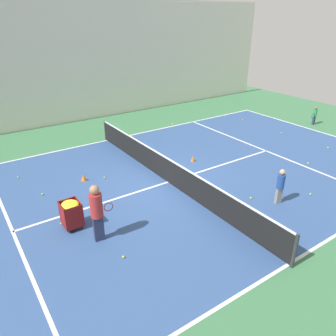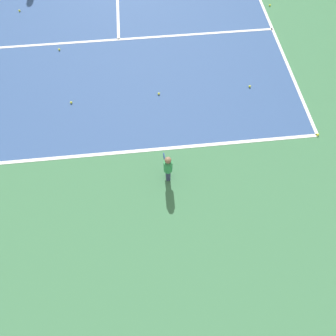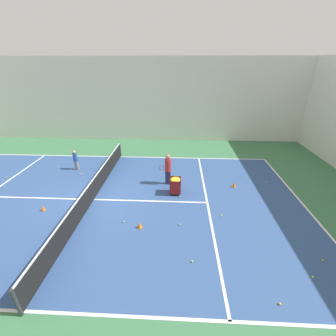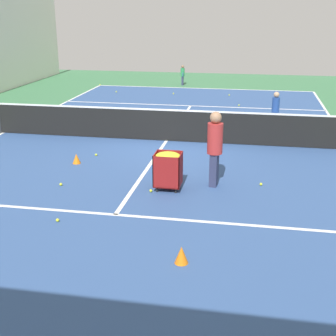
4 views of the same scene
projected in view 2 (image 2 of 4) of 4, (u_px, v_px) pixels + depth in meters
line_baseline_near at (122, 152)px, 7.33m from camera, size 11.34×0.10×0.00m
line_service_near at (119, 39)px, 9.41m from camera, size 11.34×0.10×0.00m
player_near_baseline at (168, 167)px, 6.44m from camera, size 0.23×0.54×1.09m
tennis_ball_3 at (19, 11)px, 10.10m from camera, size 0.07×0.07×0.07m
tennis_ball_4 at (59, 49)px, 9.14m from camera, size 0.07×0.07×0.07m
tennis_ball_7 at (270, 5)px, 10.25m from camera, size 0.07×0.07×0.07m
tennis_ball_8 at (250, 86)px, 8.38m from camera, size 0.07×0.07×0.07m
tennis_ball_9 at (159, 94)px, 8.24m from camera, size 0.07×0.07×0.07m
tennis_ball_12 at (318, 135)px, 7.56m from camera, size 0.07×0.07×0.07m
tennis_ball_15 at (71, 102)px, 8.08m from camera, size 0.07×0.07×0.07m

